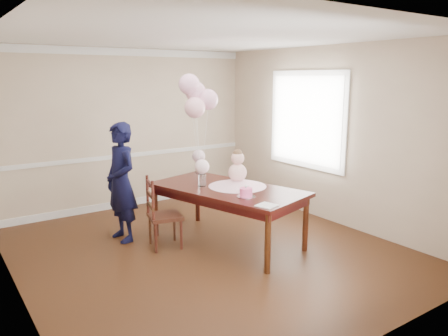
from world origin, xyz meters
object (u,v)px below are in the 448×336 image
at_px(birthday_cake, 246,192).
at_px(dining_chair_seat, 165,216).
at_px(woman, 121,182).
at_px(dining_table_top, 227,189).

height_order(birthday_cake, dining_chair_seat, birthday_cake).
bearing_deg(birthday_cake, woman, 125.91).
bearing_deg(dining_chair_seat, woman, 135.48).
relative_size(dining_table_top, woman, 1.27).
bearing_deg(dining_chair_seat, birthday_cake, -38.47).
relative_size(dining_chair_seat, woman, 0.25).
bearing_deg(woman, dining_chair_seat, 26.50).
bearing_deg(birthday_cake, dining_chair_seat, 128.21).
xyz_separation_m(birthday_cake, dining_chair_seat, (-0.68, 0.86, -0.42)).
distance_m(birthday_cake, woman, 1.77).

